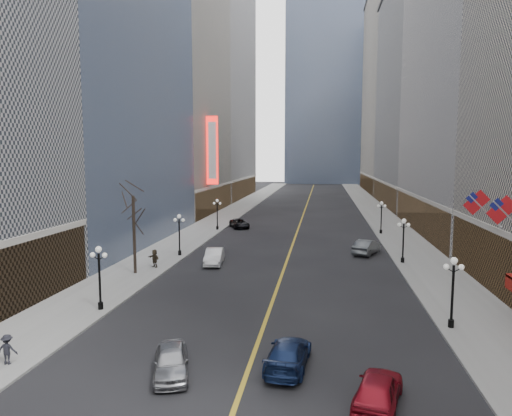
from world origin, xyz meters
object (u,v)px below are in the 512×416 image
(streetlamp_east_3, at_px, (381,214))
(streetlamp_west_2, at_px, (179,230))
(streetlamp_east_1, at_px, (453,285))
(car_nb_near, at_px, (171,361))
(streetlamp_west_1, at_px, (99,271))
(car_sb_near, at_px, (288,354))
(car_nb_far, at_px, (240,223))
(car_sb_far, at_px, (367,247))
(streetlamp_east_2, at_px, (403,236))
(streetlamp_west_3, at_px, (217,211))
(car_nb_mid, at_px, (214,256))
(car_sb_mid, at_px, (378,390))

(streetlamp_east_3, relative_size, streetlamp_west_2, 1.00)
(streetlamp_east_1, height_order, car_nb_near, streetlamp_east_1)
(streetlamp_west_1, height_order, car_sb_near, streetlamp_west_1)
(car_nb_far, xyz_separation_m, car_sb_far, (17.59, -16.72, 0.14))
(streetlamp_west_1, xyz_separation_m, car_nb_far, (2.80, 38.96, -2.21))
(streetlamp_east_2, xyz_separation_m, streetlamp_west_3, (-23.60, 18.00, 0.00))
(streetlamp_west_1, bearing_deg, car_nb_far, 85.89)
(car_nb_mid, height_order, car_nb_far, car_nb_mid)
(streetlamp_west_1, height_order, car_sb_mid, streetlamp_west_1)
(streetlamp_east_3, height_order, car_nb_near, streetlamp_east_3)
(streetlamp_west_1, bearing_deg, streetlamp_east_1, 0.00)
(car_nb_near, relative_size, car_nb_mid, 0.88)
(streetlamp_west_3, bearing_deg, streetlamp_west_2, -90.00)
(streetlamp_east_1, bearing_deg, streetlamp_east_2, 90.00)
(streetlamp_west_2, distance_m, car_sb_near, 28.39)
(streetlamp_west_2, bearing_deg, car_nb_mid, -32.61)
(streetlamp_east_1, relative_size, streetlamp_west_1, 1.00)
(streetlamp_west_3, relative_size, car_nb_mid, 0.94)
(streetlamp_west_1, xyz_separation_m, car_nb_mid, (4.60, 15.06, -2.11))
(streetlamp_east_1, xyz_separation_m, streetlamp_west_1, (-23.60, 0.00, 0.00))
(car_nb_mid, xyz_separation_m, car_sb_far, (15.79, 7.18, 0.04))
(car_nb_near, bearing_deg, car_sb_mid, -26.44)
(car_sb_mid, bearing_deg, car_sb_near, -22.30)
(streetlamp_west_1, bearing_deg, car_sb_mid, -28.83)
(streetlamp_west_1, xyz_separation_m, car_nb_near, (8.07, -8.40, -2.18))
(streetlamp_east_2, bearing_deg, car_sb_far, 127.14)
(car_sb_near, height_order, car_sb_mid, car_sb_mid)
(streetlamp_west_2, relative_size, car_nb_near, 1.06)
(streetlamp_east_2, bearing_deg, streetlamp_east_3, 90.00)
(car_sb_near, distance_m, car_sb_far, 29.70)
(car_nb_mid, bearing_deg, streetlamp_west_3, 95.28)
(car_nb_mid, bearing_deg, car_sb_near, -74.20)
(streetlamp_east_2, bearing_deg, streetlamp_west_2, 180.00)
(car_nb_far, distance_m, car_sb_near, 46.98)
(car_sb_near, relative_size, car_sb_far, 0.98)
(streetlamp_east_1, distance_m, car_sb_mid, 11.58)
(streetlamp_west_1, relative_size, car_sb_far, 0.89)
(car_nb_near, bearing_deg, streetlamp_east_1, 10.52)
(streetlamp_east_3, distance_m, car_nb_mid, 28.36)
(streetlamp_east_1, xyz_separation_m, car_sb_far, (-3.21, 22.24, -2.07))
(streetlamp_west_2, relative_size, car_nb_far, 0.91)
(streetlamp_west_2, distance_m, car_nb_near, 27.69)
(streetlamp_west_1, height_order, streetlamp_west_2, same)
(car_sb_near, relative_size, car_sb_mid, 1.10)
(streetlamp_east_2, distance_m, car_nb_mid, 19.34)
(streetlamp_east_2, relative_size, car_sb_mid, 1.00)
(streetlamp_east_3, distance_m, streetlamp_west_3, 23.60)
(streetlamp_west_2, height_order, car_sb_mid, streetlamp_west_2)
(car_sb_far, bearing_deg, streetlamp_west_3, -10.75)
(streetlamp_west_3, height_order, car_nb_near, streetlamp_west_3)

